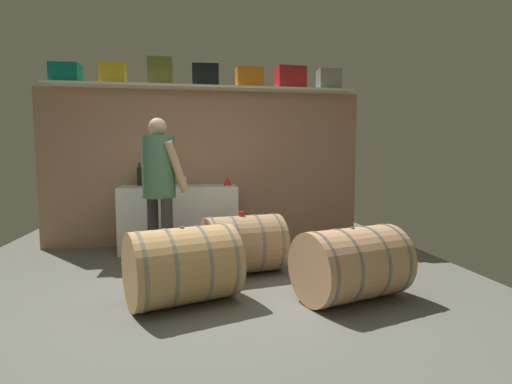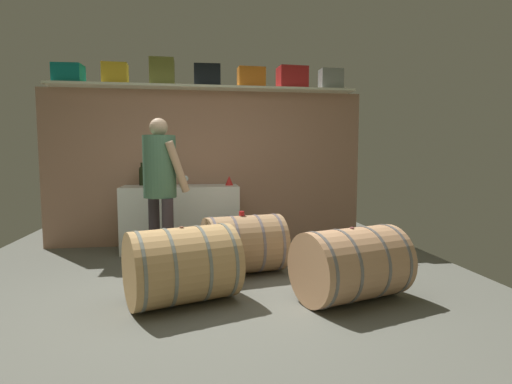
{
  "view_description": "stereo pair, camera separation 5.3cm",
  "coord_description": "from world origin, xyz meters",
  "px_view_note": "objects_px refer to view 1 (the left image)",
  "views": [
    {
      "loc": [
        -0.2,
        -3.35,
        1.3
      ],
      "look_at": [
        0.41,
        0.43,
        0.93
      ],
      "focal_mm": 27.82,
      "sensor_mm": 36.0,
      "label": 1
    },
    {
      "loc": [
        -0.15,
        -3.36,
        1.3
      ],
      "look_at": [
        0.41,
        0.43,
        0.93
      ],
      "focal_mm": 27.82,
      "sensor_mm": 36.0,
      "label": 2
    }
  ],
  "objects_px": {
    "toolcase_orange": "(249,78)",
    "toolcase_yellow": "(113,74)",
    "tasting_cup": "(241,213)",
    "toolcase_grey": "(329,80)",
    "toolcase_teal": "(66,73)",
    "wine_barrel_near": "(243,244)",
    "winemaker_pouring": "(159,178)",
    "toolcase_red": "(290,78)",
    "red_funnel": "(228,181)",
    "wine_barrel_flank": "(351,264)",
    "toolcase_olive": "(160,72)",
    "toolcase_black": "(206,76)",
    "wine_barrel_far": "(183,265)",
    "wine_glass": "(184,179)",
    "work_cabinet": "(179,218)",
    "wine_bottle_dark": "(140,175)"
  },
  "relations": [
    {
      "from": "toolcase_black",
      "to": "winemaker_pouring",
      "type": "height_order",
      "value": "toolcase_black"
    },
    {
      "from": "toolcase_grey",
      "to": "toolcase_black",
      "type": "bearing_deg",
      "value": -179.34
    },
    {
      "from": "toolcase_yellow",
      "to": "tasting_cup",
      "type": "xyz_separation_m",
      "value": [
        1.53,
        -1.4,
        -1.7
      ]
    },
    {
      "from": "toolcase_teal",
      "to": "toolcase_olive",
      "type": "bearing_deg",
      "value": 3.0
    },
    {
      "from": "toolcase_orange",
      "to": "tasting_cup",
      "type": "xyz_separation_m",
      "value": [
        -0.3,
        -1.4,
        -1.7
      ]
    },
    {
      "from": "toolcase_olive",
      "to": "toolcase_red",
      "type": "bearing_deg",
      "value": -0.67
    },
    {
      "from": "toolcase_yellow",
      "to": "wine_glass",
      "type": "bearing_deg",
      "value": -9.25
    },
    {
      "from": "wine_barrel_near",
      "to": "wine_barrel_flank",
      "type": "xyz_separation_m",
      "value": [
        0.85,
        -0.95,
        0.01
      ]
    },
    {
      "from": "wine_glass",
      "to": "winemaker_pouring",
      "type": "bearing_deg",
      "value": -103.1
    },
    {
      "from": "toolcase_teal",
      "to": "red_funnel",
      "type": "relative_size",
      "value": 2.79
    },
    {
      "from": "wine_barrel_near",
      "to": "winemaker_pouring",
      "type": "relative_size",
      "value": 0.56
    },
    {
      "from": "toolcase_red",
      "to": "toolcase_yellow",
      "type": "bearing_deg",
      "value": 176.01
    },
    {
      "from": "toolcase_orange",
      "to": "toolcase_yellow",
      "type": "bearing_deg",
      "value": 177.19
    },
    {
      "from": "tasting_cup",
      "to": "toolcase_olive",
      "type": "bearing_deg",
      "value": 123.4
    },
    {
      "from": "toolcase_red",
      "to": "wine_barrel_near",
      "type": "xyz_separation_m",
      "value": [
        -0.86,
        -1.4,
        -2.06
      ]
    },
    {
      "from": "toolcase_olive",
      "to": "toolcase_grey",
      "type": "height_order",
      "value": "toolcase_olive"
    },
    {
      "from": "toolcase_red",
      "to": "tasting_cup",
      "type": "distance_m",
      "value": 2.38
    },
    {
      "from": "wine_barrel_flank",
      "to": "red_funnel",
      "type": "bearing_deg",
      "value": 95.3
    },
    {
      "from": "toolcase_grey",
      "to": "toolcase_teal",
      "type": "bearing_deg",
      "value": -179.34
    },
    {
      "from": "wine_glass",
      "to": "tasting_cup",
      "type": "xyz_separation_m",
      "value": [
        0.63,
        -1.29,
        -0.3
      ]
    },
    {
      "from": "toolcase_orange",
      "to": "tasting_cup",
      "type": "relative_size",
      "value": 6.37
    },
    {
      "from": "toolcase_yellow",
      "to": "tasting_cup",
      "type": "distance_m",
      "value": 2.68
    },
    {
      "from": "wine_barrel_near",
      "to": "tasting_cup",
      "type": "distance_m",
      "value": 0.34
    },
    {
      "from": "wine_barrel_far",
      "to": "wine_glass",
      "type": "bearing_deg",
      "value": 71.09
    },
    {
      "from": "wine_barrel_near",
      "to": "winemaker_pouring",
      "type": "xyz_separation_m",
      "value": [
        -0.89,
        0.25,
        0.72
      ]
    },
    {
      "from": "tasting_cup",
      "to": "wine_bottle_dark",
      "type": "bearing_deg",
      "value": 132.04
    },
    {
      "from": "toolcase_orange",
      "to": "toolcase_teal",
      "type": "bearing_deg",
      "value": 177.19
    },
    {
      "from": "red_funnel",
      "to": "toolcase_orange",
      "type": "bearing_deg",
      "value": 30.11
    },
    {
      "from": "toolcase_olive",
      "to": "wine_barrel_near",
      "type": "distance_m",
      "value": 2.68
    },
    {
      "from": "toolcase_yellow",
      "to": "wine_barrel_far",
      "type": "xyz_separation_m",
      "value": [
        0.92,
        -2.19,
        -2.03
      ]
    },
    {
      "from": "red_funnel",
      "to": "winemaker_pouring",
      "type": "height_order",
      "value": "winemaker_pouring"
    },
    {
      "from": "toolcase_orange",
      "to": "toolcase_grey",
      "type": "bearing_deg",
      "value": -2.81
    },
    {
      "from": "winemaker_pouring",
      "to": "red_funnel",
      "type": "bearing_deg",
      "value": 104.49
    },
    {
      "from": "toolcase_orange",
      "to": "work_cabinet",
      "type": "height_order",
      "value": "toolcase_orange"
    },
    {
      "from": "toolcase_yellow",
      "to": "wine_barrel_near",
      "type": "distance_m",
      "value": 2.92
    },
    {
      "from": "wine_barrel_near",
      "to": "tasting_cup",
      "type": "relative_size",
      "value": 16.24
    },
    {
      "from": "toolcase_teal",
      "to": "wine_barrel_flank",
      "type": "xyz_separation_m",
      "value": [
        2.99,
        -2.35,
        -2.02
      ]
    },
    {
      "from": "toolcase_red",
      "to": "work_cabinet",
      "type": "height_order",
      "value": "toolcase_red"
    },
    {
      "from": "toolcase_teal",
      "to": "toolcase_orange",
      "type": "height_order",
      "value": "toolcase_orange"
    },
    {
      "from": "toolcase_yellow",
      "to": "wine_barrel_near",
      "type": "relative_size",
      "value": 0.34
    },
    {
      "from": "work_cabinet",
      "to": "toolcase_red",
      "type": "bearing_deg",
      "value": 7.32
    },
    {
      "from": "toolcase_yellow",
      "to": "toolcase_orange",
      "type": "bearing_deg",
      "value": -2.34
    },
    {
      "from": "toolcase_teal",
      "to": "tasting_cup",
      "type": "distance_m",
      "value": 3.05
    },
    {
      "from": "toolcase_olive",
      "to": "toolcase_grey",
      "type": "distance_m",
      "value": 2.38
    },
    {
      "from": "wine_bottle_dark",
      "to": "toolcase_olive",
      "type": "bearing_deg",
      "value": 8.03
    },
    {
      "from": "toolcase_black",
      "to": "toolcase_red",
      "type": "relative_size",
      "value": 0.89
    },
    {
      "from": "toolcase_yellow",
      "to": "red_funnel",
      "type": "bearing_deg",
      "value": -9.75
    },
    {
      "from": "wine_glass",
      "to": "winemaker_pouring",
      "type": "height_order",
      "value": "winemaker_pouring"
    },
    {
      "from": "wine_glass",
      "to": "wine_barrel_far",
      "type": "distance_m",
      "value": 2.17
    },
    {
      "from": "wine_barrel_flank",
      "to": "toolcase_olive",
      "type": "bearing_deg",
      "value": 109.78
    }
  ]
}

